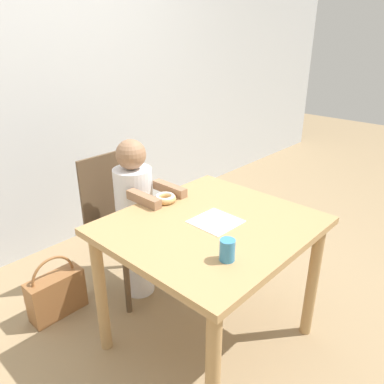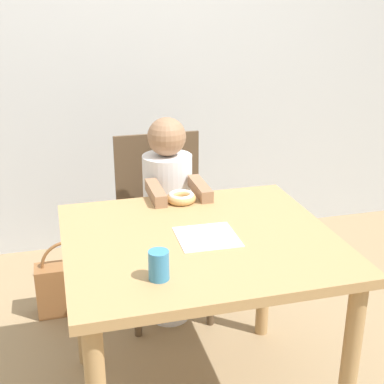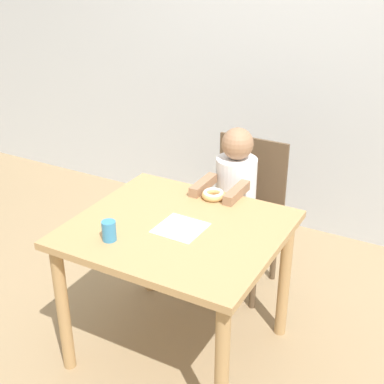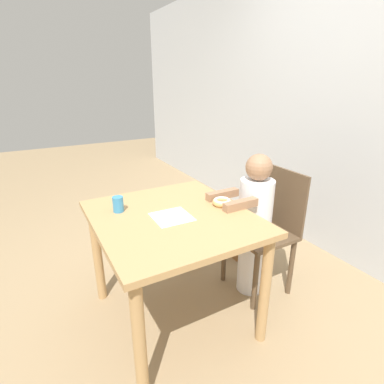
{
  "view_description": "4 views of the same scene",
  "coord_description": "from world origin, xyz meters",
  "px_view_note": "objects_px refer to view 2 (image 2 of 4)",
  "views": [
    {
      "loc": [
        -1.22,
        -1.01,
        1.58
      ],
      "look_at": [
        0.01,
        0.13,
        0.85
      ],
      "focal_mm": 35.0,
      "sensor_mm": 36.0,
      "label": 1
    },
    {
      "loc": [
        -0.47,
        -1.64,
        1.54
      ],
      "look_at": [
        0.01,
        0.13,
        0.85
      ],
      "focal_mm": 50.0,
      "sensor_mm": 36.0,
      "label": 2
    },
    {
      "loc": [
        1.09,
        -1.85,
        1.94
      ],
      "look_at": [
        0.01,
        0.13,
        0.85
      ],
      "focal_mm": 50.0,
      "sensor_mm": 36.0,
      "label": 3
    },
    {
      "loc": [
        1.42,
        -0.66,
        1.46
      ],
      "look_at": [
        0.01,
        0.13,
        0.85
      ],
      "focal_mm": 28.0,
      "sensor_mm": 36.0,
      "label": 4
    }
  ],
  "objects_px": {
    "chair": "(163,222)",
    "donut": "(181,197)",
    "handbag": "(70,286)",
    "cup": "(159,265)",
    "child_figure": "(168,222)"
  },
  "relations": [
    {
      "from": "handbag",
      "to": "cup",
      "type": "height_order",
      "value": "cup"
    },
    {
      "from": "donut",
      "to": "cup",
      "type": "distance_m",
      "value": 0.63
    },
    {
      "from": "handbag",
      "to": "donut",
      "type": "bearing_deg",
      "value": -44.5
    },
    {
      "from": "chair",
      "to": "donut",
      "type": "relative_size",
      "value": 7.38
    },
    {
      "from": "chair",
      "to": "donut",
      "type": "xyz_separation_m",
      "value": [
        -0.0,
        -0.39,
        0.28
      ]
    },
    {
      "from": "child_figure",
      "to": "donut",
      "type": "bearing_deg",
      "value": -90.68
    },
    {
      "from": "chair",
      "to": "handbag",
      "type": "bearing_deg",
      "value": 170.87
    },
    {
      "from": "handbag",
      "to": "cup",
      "type": "distance_m",
      "value": 1.25
    },
    {
      "from": "chair",
      "to": "child_figure",
      "type": "distance_m",
      "value": 0.13
    },
    {
      "from": "chair",
      "to": "cup",
      "type": "distance_m",
      "value": 1.04
    },
    {
      "from": "child_figure",
      "to": "cup",
      "type": "xyz_separation_m",
      "value": [
        -0.22,
        -0.86,
        0.25
      ]
    },
    {
      "from": "donut",
      "to": "handbag",
      "type": "bearing_deg",
      "value": 135.5
    },
    {
      "from": "chair",
      "to": "handbag",
      "type": "height_order",
      "value": "chair"
    },
    {
      "from": "child_figure",
      "to": "cup",
      "type": "bearing_deg",
      "value": -104.28
    },
    {
      "from": "chair",
      "to": "cup",
      "type": "bearing_deg",
      "value": -102.62
    }
  ]
}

